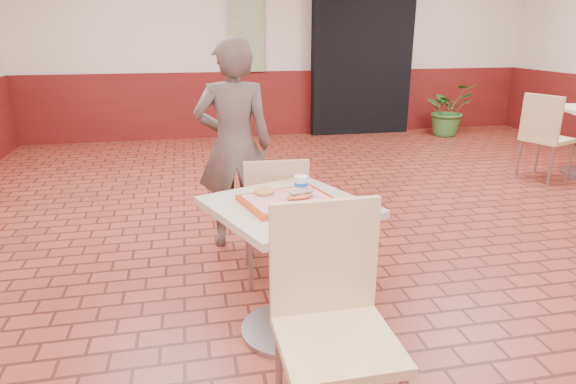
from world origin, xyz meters
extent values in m
cube|color=maroon|center=(0.00, 0.00, 0.00)|extent=(8.00, 10.00, 0.01)
cube|color=beige|center=(0.00, 5.00, 1.50)|extent=(8.00, 0.01, 3.00)
cube|color=#581210|center=(0.00, 4.98, 0.50)|extent=(8.00, 0.04, 1.00)
cube|color=black|center=(1.20, 4.88, 1.10)|extent=(1.60, 0.22, 2.20)
cube|color=gray|center=(-0.60, 4.94, 1.60)|extent=(0.50, 0.03, 1.20)
cube|color=#BBB696|center=(-1.06, -0.32, 0.74)|extent=(0.72, 0.72, 0.04)
cylinder|color=gray|center=(-1.06, -0.32, 0.36)|extent=(0.08, 0.08, 0.72)
cylinder|color=gray|center=(-1.06, -0.32, 0.01)|extent=(0.52, 0.52, 0.03)
cube|color=#DBBD83|center=(-1.03, -1.08, 0.45)|extent=(0.45, 0.45, 0.04)
cube|color=#DBBD83|center=(-1.03, -0.88, 0.72)|extent=(0.44, 0.03, 0.49)
cylinder|color=gray|center=(-1.22, -0.89, 0.22)|extent=(0.03, 0.03, 0.43)
cylinder|color=gray|center=(-0.84, -0.89, 0.22)|extent=(0.03, 0.03, 0.43)
cube|color=tan|center=(-1.02, 0.34, 0.40)|extent=(0.42, 0.42, 0.04)
cube|color=tan|center=(-1.03, 0.16, 0.64)|extent=(0.39, 0.05, 0.43)
cylinder|color=gray|center=(-0.84, 0.50, 0.19)|extent=(0.03, 0.03, 0.38)
cylinder|color=gray|center=(-1.18, 0.52, 0.19)|extent=(0.03, 0.03, 0.38)
cylinder|color=gray|center=(-0.86, 0.16, 0.19)|extent=(0.03, 0.03, 0.38)
cylinder|color=gray|center=(-1.20, 0.18, 0.19)|extent=(0.03, 0.03, 0.38)
imported|color=brown|center=(-1.21, 0.92, 0.78)|extent=(0.59, 0.40, 1.56)
cube|color=#BF3B0E|center=(-1.06, -0.32, 0.77)|extent=(0.44, 0.34, 0.02)
cube|color=#E18585|center=(-1.06, -0.32, 0.78)|extent=(0.39, 0.29, 0.00)
torus|color=gold|center=(-1.17, -0.22, 0.80)|extent=(0.13, 0.13, 0.03)
ellipsoid|color=#DD8040|center=(-1.00, -0.34, 0.80)|extent=(0.15, 0.10, 0.04)
cube|color=beige|center=(-1.00, -0.34, 0.82)|extent=(0.13, 0.08, 0.01)
ellipsoid|color=#AC7317|center=(-1.06, -0.35, 0.79)|extent=(0.03, 0.03, 0.02)
cylinder|color=white|center=(-0.98, -0.25, 0.83)|extent=(0.07, 0.07, 0.09)
cylinder|color=blue|center=(-0.98, -0.25, 0.83)|extent=(0.07, 0.07, 0.02)
cube|color=#DEC785|center=(2.35, 1.99, 0.45)|extent=(0.57, 0.57, 0.04)
cube|color=#DEC785|center=(2.17, 1.92, 0.71)|extent=(0.19, 0.42, 0.48)
cylinder|color=gray|center=(2.59, 1.88, 0.21)|extent=(0.03, 0.03, 0.43)
cylinder|color=gray|center=(2.46, 2.23, 0.21)|extent=(0.03, 0.03, 0.43)
cylinder|color=gray|center=(2.25, 1.75, 0.21)|extent=(0.03, 0.03, 0.43)
cylinder|color=gray|center=(2.11, 2.10, 0.21)|extent=(0.03, 0.03, 0.43)
imported|color=#336A2A|center=(2.50, 4.40, 0.41)|extent=(0.86, 0.78, 0.82)
camera|label=1|loc=(-1.53, -2.56, 1.58)|focal=30.00mm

